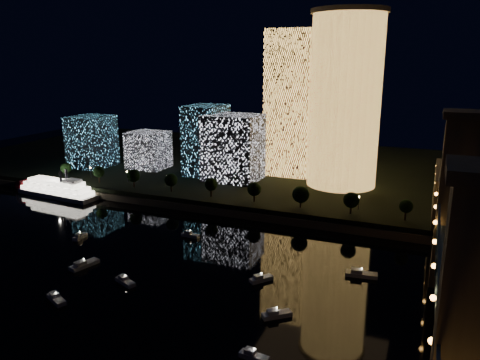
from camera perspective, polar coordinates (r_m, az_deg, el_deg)
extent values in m
plane|color=black|center=(121.76, -9.19, -16.97)|extent=(520.00, 520.00, 0.00)
cube|color=black|center=(260.83, 9.44, 0.95)|extent=(420.00, 160.00, 5.00)
cube|color=#6B5E4C|center=(188.86, 3.92, -4.52)|extent=(420.00, 6.00, 3.00)
cylinder|color=#E7A64A|center=(221.51, 12.67, 9.19)|extent=(32.00, 32.00, 77.28)
cylinder|color=#6B5E4C|center=(221.50, 13.27, 19.44)|extent=(34.00, 34.00, 2.00)
cube|color=#E7A64A|center=(241.25, 6.30, 9.25)|extent=(22.66, 22.66, 72.10)
cube|color=white|center=(229.08, -0.83, 3.99)|extent=(26.02, 22.01, 32.02)
cube|color=#59C4F3|center=(241.95, -4.17, 4.92)|extent=(17.64, 22.93, 35.28)
cube|color=white|center=(259.99, -11.10, 3.63)|extent=(19.77, 17.97, 19.77)
cube|color=#59C4F3|center=(271.32, -17.60, 4.53)|extent=(19.82, 21.80, 27.75)
cube|color=navy|center=(98.78, 25.65, -14.33)|extent=(10.00, 260.00, 2.00)
cube|color=#6B5E4C|center=(143.08, 25.10, -2.78)|extent=(11.00, 9.00, 48.00)
cube|color=#6B5E4C|center=(78.47, 26.78, -17.29)|extent=(11.00, 9.00, 48.00)
cube|color=#6B5E4C|center=(138.28, 26.22, 7.16)|extent=(13.00, 11.00, 2.00)
cube|color=navy|center=(95.44, 23.09, -10.38)|extent=(0.50, 150.00, 0.50)
cube|color=#6B5E4C|center=(194.53, 24.24, -2.16)|extent=(12.00, 40.00, 23.00)
cube|color=navy|center=(86.26, 22.83, -15.73)|extent=(0.50, 0.50, 7.00)
cube|color=navy|center=(107.83, 22.92, -9.48)|extent=(0.50, 0.50, 7.00)
cube|color=navy|center=(130.26, 22.98, -5.35)|extent=(0.50, 0.50, 7.00)
cube|color=navy|center=(153.16, 23.02, -2.44)|extent=(0.50, 0.50, 7.00)
sphere|color=#FF9A38|center=(97.64, 22.48, -13.13)|extent=(1.20, 1.20, 1.20)
sphere|color=#FF9A38|center=(139.32, 22.72, -4.79)|extent=(1.20, 1.20, 1.20)
sphere|color=#FF9A38|center=(182.58, 22.85, -0.35)|extent=(1.20, 1.20, 1.20)
cube|color=silver|center=(237.25, -21.38, -1.62)|extent=(43.29, 13.16, 2.13)
cube|color=white|center=(236.72, -21.42, -1.14)|extent=(39.68, 11.99, 1.95)
cube|color=white|center=(236.23, -21.47, -0.68)|extent=(36.06, 10.82, 1.95)
cube|color=white|center=(235.75, -21.51, -0.23)|extent=(30.68, 9.51, 1.95)
cube|color=silver|center=(227.60, -19.76, -0.13)|extent=(7.51, 5.88, 1.60)
cylinder|color=black|center=(229.85, -21.04, 0.39)|extent=(1.24, 1.24, 5.33)
cylinder|color=black|center=(232.14, -20.39, 0.59)|extent=(1.24, 1.24, 5.33)
cylinder|color=maroon|center=(252.88, -24.64, -0.61)|extent=(6.84, 8.47, 6.22)
cube|color=silver|center=(108.55, 1.74, -20.75)|extent=(6.90, 2.90, 1.20)
cube|color=silver|center=(108.30, 1.24, -20.13)|extent=(2.53, 2.00, 1.00)
sphere|color=white|center=(107.41, 1.75, -19.88)|extent=(0.36, 0.36, 0.36)
cube|color=silver|center=(142.56, -13.80, -11.96)|extent=(7.71, 4.99, 1.20)
cube|color=silver|center=(142.94, -14.07, -11.42)|extent=(3.11, 2.76, 1.00)
sphere|color=white|center=(141.69, -13.85, -11.24)|extent=(0.36, 0.36, 0.36)
cube|color=silver|center=(140.25, 2.62, -11.99)|extent=(6.23, 6.98, 1.20)
cube|color=silver|center=(139.26, 2.24, -11.68)|extent=(3.00, 3.10, 1.00)
sphere|color=white|center=(139.36, 2.63, -11.25)|extent=(0.36, 0.36, 0.36)
cube|color=silver|center=(156.84, -18.44, -9.77)|extent=(5.41, 9.98, 1.20)
cube|color=silver|center=(155.71, -18.91, -9.55)|extent=(3.25, 3.86, 1.00)
sphere|color=white|center=(156.05, -18.50, -9.10)|extent=(0.36, 0.36, 0.36)
cube|color=silver|center=(180.33, -18.89, -6.57)|extent=(2.64, 6.40, 1.20)
cube|color=silver|center=(179.24, -19.09, -6.34)|extent=(1.84, 2.34, 1.00)
sphere|color=white|center=(179.64, -18.94, -5.97)|extent=(0.36, 0.36, 0.36)
cube|color=silver|center=(173.03, -6.05, -6.73)|extent=(6.89, 2.60, 1.20)
cube|color=silver|center=(173.15, -6.35, -6.33)|extent=(2.48, 1.91, 1.00)
sphere|color=white|center=(172.31, -6.07, -6.11)|extent=(0.36, 0.36, 0.36)
cube|color=silver|center=(147.44, 14.57, -11.09)|extent=(9.75, 4.29, 1.20)
cube|color=silver|center=(146.95, 14.04, -10.66)|extent=(3.61, 2.88, 1.00)
sphere|color=white|center=(146.59, 14.63, -10.38)|extent=(0.36, 0.36, 0.36)
cube|color=silver|center=(123.29, 4.50, -16.05)|extent=(7.41, 6.75, 1.20)
cube|color=silver|center=(122.37, 4.00, -15.70)|extent=(3.32, 3.23, 1.00)
sphere|color=white|center=(122.28, 4.52, -15.25)|extent=(0.36, 0.36, 0.36)
cube|color=silver|center=(138.71, -21.47, -13.40)|extent=(7.89, 5.38, 1.20)
cube|color=silver|center=(139.17, -21.69, -12.81)|extent=(3.23, 2.90, 1.00)
sphere|color=white|center=(137.81, -21.55, -12.66)|extent=(0.36, 0.36, 0.36)
cylinder|color=black|center=(248.16, -20.38, 0.58)|extent=(0.70, 0.70, 4.00)
sphere|color=black|center=(247.39, -20.45, 1.37)|extent=(5.36, 5.36, 5.36)
cylinder|color=black|center=(235.22, -16.79, 0.14)|extent=(0.70, 0.70, 4.00)
sphere|color=black|center=(234.41, -16.85, 0.97)|extent=(5.50, 5.50, 5.50)
cylinder|color=black|center=(223.33, -12.80, -0.35)|extent=(0.70, 0.70, 4.00)
sphere|color=black|center=(222.47, -12.85, 0.52)|extent=(6.06, 6.06, 6.06)
cylinder|color=black|center=(212.65, -8.38, -0.89)|extent=(0.70, 0.70, 4.00)
sphere|color=black|center=(211.75, -8.42, 0.02)|extent=(5.95, 5.95, 5.95)
cylinder|color=black|center=(203.39, -3.53, -1.48)|extent=(0.70, 0.70, 4.00)
sphere|color=black|center=(202.44, -3.55, -0.53)|extent=(5.65, 5.65, 5.65)
cylinder|color=black|center=(195.73, 1.74, -2.11)|extent=(0.70, 0.70, 4.00)
sphere|color=black|center=(194.75, 1.75, -1.12)|extent=(5.91, 5.91, 5.91)
cylinder|color=black|center=(189.88, 7.39, -2.76)|extent=(0.70, 0.70, 4.00)
sphere|color=black|center=(188.87, 7.43, -1.75)|extent=(6.92, 6.92, 6.92)
cylinder|color=black|center=(186.01, 13.35, -3.42)|extent=(0.70, 0.70, 4.00)
sphere|color=black|center=(184.98, 13.41, -2.39)|extent=(6.24, 6.24, 6.24)
cylinder|color=black|center=(184.24, 19.50, -4.06)|extent=(0.70, 0.70, 4.00)
sphere|color=black|center=(183.20, 19.59, -3.02)|extent=(5.11, 5.11, 5.11)
cylinder|color=black|center=(245.85, -17.73, 0.80)|extent=(0.24, 0.24, 5.00)
sphere|color=#FFCC7F|center=(245.22, -17.78, 1.44)|extent=(0.70, 0.70, 0.70)
cylinder|color=black|center=(232.47, -13.57, 0.32)|extent=(0.24, 0.24, 5.00)
sphere|color=#FFCC7F|center=(231.82, -13.61, 0.99)|extent=(0.70, 0.70, 0.70)
cylinder|color=black|center=(220.49, -8.93, -0.22)|extent=(0.24, 0.24, 5.00)
sphere|color=#FFCC7F|center=(219.80, -8.96, 0.49)|extent=(0.70, 0.70, 0.70)
cylinder|color=black|center=(210.13, -3.80, -0.81)|extent=(0.24, 0.24, 5.00)
sphere|color=#FFCC7F|center=(209.40, -3.81, -0.07)|extent=(0.70, 0.70, 0.70)
cylinder|color=black|center=(201.65, 1.82, -1.45)|extent=(0.24, 0.24, 5.00)
sphere|color=#FFCC7F|center=(200.89, 1.82, -0.69)|extent=(0.70, 0.70, 0.70)
cylinder|color=black|center=(195.29, 7.87, -2.13)|extent=(0.24, 0.24, 5.00)
sphere|color=#FFCC7F|center=(194.51, 7.89, -1.34)|extent=(0.70, 0.70, 0.70)
cylinder|color=black|center=(191.26, 14.25, -2.81)|extent=(0.24, 0.24, 5.00)
sphere|color=#FFCC7F|center=(190.46, 14.30, -2.01)|extent=(0.70, 0.70, 0.70)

